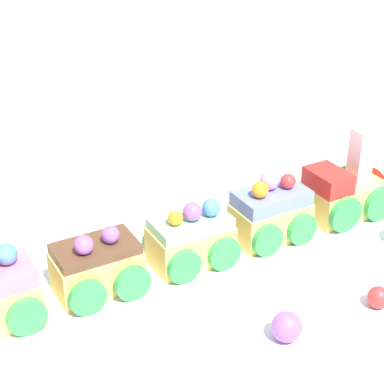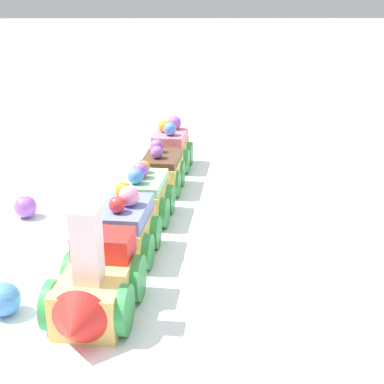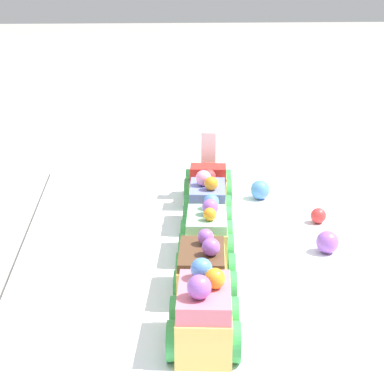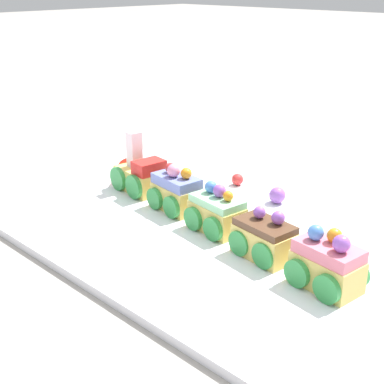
{
  "view_description": "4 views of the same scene",
  "coord_description": "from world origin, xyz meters",
  "views": [
    {
      "loc": [
        -0.33,
        -0.44,
        0.37
      ],
      "look_at": [
        -0.0,
        0.0,
        0.08
      ],
      "focal_mm": 60.0,
      "sensor_mm": 36.0,
      "label": 1
    },
    {
      "loc": [
        0.55,
        0.03,
        0.26
      ],
      "look_at": [
        -0.03,
        0.04,
        0.04
      ],
      "focal_mm": 50.0,
      "sensor_mm": 36.0,
      "label": 2
    },
    {
      "loc": [
        -0.68,
        0.07,
        0.3
      ],
      "look_at": [
        0.01,
        -0.0,
        0.08
      ],
      "focal_mm": 60.0,
      "sensor_mm": 36.0,
      "label": 3
    },
    {
      "loc": [
        -0.46,
        0.5,
        0.34
      ],
      "look_at": [
        -0.0,
        0.02,
        0.08
      ],
      "focal_mm": 50.0,
      "sensor_mm": 36.0,
      "label": 4
    }
  ],
  "objects": [
    {
      "name": "cake_car_mint",
      "position": [
        -0.02,
        -0.02,
        0.04
      ],
      "size": [
        0.08,
        0.07,
        0.07
      ],
      "rotation": [
        0.0,
        0.0,
        -0.13
      ],
      "color": "#EACC66",
      "rests_on": "display_board"
    },
    {
      "name": "cake_train_locomotive",
      "position": [
        0.18,
        -0.04,
        0.04
      ],
      "size": [
        0.12,
        0.08,
        0.1
      ],
      "rotation": [
        0.0,
        0.0,
        -0.13
      ],
      "color": "#EACC66",
      "rests_on": "display_board"
    },
    {
      "name": "cake_car_blueberry",
      "position": [
        0.07,
        -0.03,
        0.04
      ],
      "size": [
        0.08,
        0.07,
        0.07
      ],
      "rotation": [
        0.0,
        0.0,
        -0.13
      ],
      "color": "#EACC66",
      "rests_on": "display_board"
    },
    {
      "name": "ground_plane",
      "position": [
        0.0,
        0.0,
        0.0
      ],
      "size": [
        10.0,
        10.0,
        0.0
      ],
      "primitive_type": "plane",
      "color": "gray"
    },
    {
      "name": "gumball_blue",
      "position": [
        0.17,
        -0.12,
        0.03
      ],
      "size": [
        0.03,
        0.03,
        0.03
      ],
      "primitive_type": "sphere",
      "color": "#4C84E0",
      "rests_on": "display_board"
    },
    {
      "name": "cake_car_chocolate",
      "position": [
        -0.11,
        -0.0,
        0.04
      ],
      "size": [
        0.08,
        0.07,
        0.06
      ],
      "rotation": [
        0.0,
        0.0,
        -0.13
      ],
      "color": "#EACC66",
      "rests_on": "display_board"
    },
    {
      "name": "gumball_red",
      "position": [
        0.07,
        -0.17,
        0.02
      ],
      "size": [
        0.02,
        0.02,
        0.02
      ],
      "primitive_type": "sphere",
      "color": "red",
      "rests_on": "display_board"
    },
    {
      "name": "gumball_purple",
      "position": [
        -0.02,
        -0.15,
        0.02
      ],
      "size": [
        0.03,
        0.03,
        0.03
      ],
      "primitive_type": "sphere",
      "color": "#9956C6",
      "rests_on": "display_board"
    },
    {
      "name": "display_board",
      "position": [
        0.0,
        0.0,
        0.01
      ],
      "size": [
        0.76,
        0.39,
        0.01
      ],
      "primitive_type": "cube",
      "color": "white",
      "rests_on": "ground_plane"
    },
    {
      "name": "cake_car_strawberry",
      "position": [
        -0.21,
        0.01,
        0.04
      ],
      "size": [
        0.08,
        0.07,
        0.07
      ],
      "rotation": [
        0.0,
        0.0,
        -0.13
      ],
      "color": "#EACC66",
      "rests_on": "display_board"
    }
  ]
}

